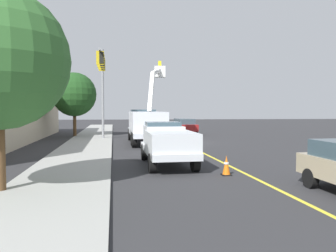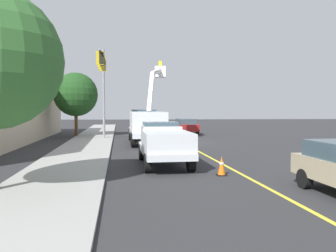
% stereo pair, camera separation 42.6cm
% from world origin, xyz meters
% --- Properties ---
extents(ground, '(120.00, 120.00, 0.00)m').
position_xyz_m(ground, '(0.00, 0.00, 0.00)').
color(ground, '#2D2D30').
extents(sidewalk_far_side, '(60.10, 7.94, 0.12)m').
position_xyz_m(sidewalk_far_side, '(-0.54, 7.40, 0.06)').
color(sidewalk_far_side, '#9E9E99').
rests_on(sidewalk_far_side, ground).
extents(lane_centre_stripe, '(49.88, 3.78, 0.01)m').
position_xyz_m(lane_centre_stripe, '(0.00, 0.00, 0.00)').
color(lane_centre_stripe, yellow).
rests_on(lane_centre_stripe, ground).
extents(utility_bucket_truck, '(8.36, 3.18, 6.74)m').
position_xyz_m(utility_bucket_truck, '(-0.25, 2.89, 1.61)').
color(utility_bucket_truck, white).
rests_on(utility_bucket_truck, ground).
extents(service_pickup_truck, '(5.74, 2.51, 2.06)m').
position_xyz_m(service_pickup_truck, '(-10.85, 2.15, 1.12)').
color(service_pickup_truck, silver).
rests_on(service_pickup_truck, ground).
extents(passing_minivan, '(4.92, 2.24, 1.69)m').
position_xyz_m(passing_minivan, '(8.62, -1.46, 0.97)').
color(passing_minivan, maroon).
rests_on(passing_minivan, ground).
extents(traffic_cone_leading, '(0.40, 0.40, 0.81)m').
position_xyz_m(traffic_cone_leading, '(-13.48, -0.07, 0.40)').
color(traffic_cone_leading, black).
rests_on(traffic_cone_leading, ground).
extents(traffic_cone_mid_front, '(0.40, 0.40, 0.71)m').
position_xyz_m(traffic_cone_mid_front, '(4.10, 1.08, 0.35)').
color(traffic_cone_mid_front, black).
rests_on(traffic_cone_mid_front, ground).
extents(traffic_signal_mast, '(6.24, 0.86, 8.11)m').
position_xyz_m(traffic_signal_mast, '(1.50, 6.52, 5.65)').
color(traffic_signal_mast, gray).
rests_on(traffic_signal_mast, ground).
extents(street_tree_right, '(4.28, 4.28, 6.30)m').
position_xyz_m(street_tree_right, '(6.32, 9.72, 4.15)').
color(street_tree_right, brown).
rests_on(street_tree_right, ground).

